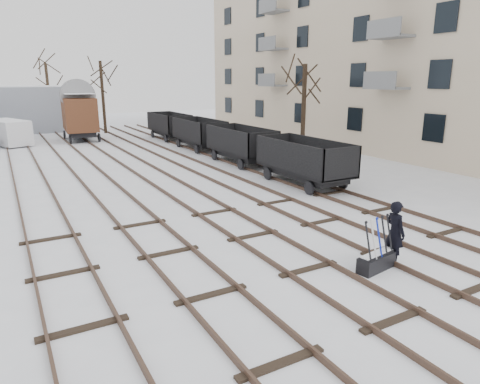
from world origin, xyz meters
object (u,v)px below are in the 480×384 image
at_px(ground_frame, 377,260).
at_px(panel_van, 8,132).
at_px(box_van_wagon, 79,113).
at_px(freight_wagon_a, 304,168).
at_px(worker, 395,233).

bearing_deg(ground_frame, panel_van, 95.04).
bearing_deg(panel_van, box_van_wagon, -18.36).
xyz_separation_m(freight_wagon_a, box_van_wagon, (-6.92, 22.32, 1.48)).
height_order(ground_frame, box_van_wagon, box_van_wagon).
bearing_deg(worker, freight_wagon_a, -18.04).
bearing_deg(box_van_wagon, ground_frame, -81.27).
bearing_deg(freight_wagon_a, box_van_wagon, 107.23).
relative_size(ground_frame, freight_wagon_a, 0.27).
bearing_deg(box_van_wagon, panel_van, -173.28).
xyz_separation_m(worker, freight_wagon_a, (3.60, 8.90, -0.07)).
bearing_deg(freight_wagon_a, panel_van, 119.56).
height_order(worker, box_van_wagon, box_van_wagon).
height_order(ground_frame, panel_van, panel_van).
height_order(ground_frame, worker, worker).
bearing_deg(freight_wagon_a, worker, -112.00).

